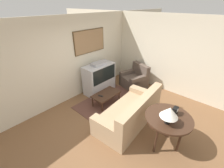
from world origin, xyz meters
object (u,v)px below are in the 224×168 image
couch (131,113)px  console_table (168,120)px  mantel_clock (175,111)px  tv (99,78)px  coffee_table (106,95)px  armchair (134,80)px  table_lamp (169,112)px

couch → console_table: 1.13m
couch → mantel_clock: size_ratio=12.08×
console_table → mantel_clock: size_ratio=5.68×
tv → coffee_table: bearing=-119.5°
console_table → couch: bearing=85.4°
armchair → console_table: (-1.85, -2.12, 0.44)m
coffee_table → console_table: (-0.24, -2.13, 0.39)m
mantel_clock → coffee_table: bearing=88.3°
armchair → console_table: 2.85m
couch → tv: bearing=-112.1°
coffee_table → armchair: bearing=-0.2°
tv → armchair: tv is taller
couch → coffee_table: (0.15, 1.09, 0.05)m
tv → mantel_clock: 2.98m
tv → armchair: size_ratio=1.09×
armchair → mantel_clock: bearing=-19.8°
coffee_table → table_lamp: bearing=-101.3°
mantel_clock → armchair: bearing=52.3°
table_lamp → couch: bearing=75.5°
tv → armchair: 1.43m
mantel_clock → table_lamp: bearing=179.9°
table_lamp → mantel_clock: (0.37, -0.00, -0.19)m
couch → armchair: size_ratio=2.03×
coffee_table → console_table: size_ratio=0.90×
couch → coffee_table: bearing=-102.7°
couch → coffee_table: couch is taller
tv → couch: (-0.57, -1.84, -0.25)m
couch → table_lamp: bearing=70.8°
armchair → console_table: bearing=-23.1°
console_table → mantel_clock: 0.24m
coffee_table → table_lamp: size_ratio=2.35×
tv → console_table: tv is taller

